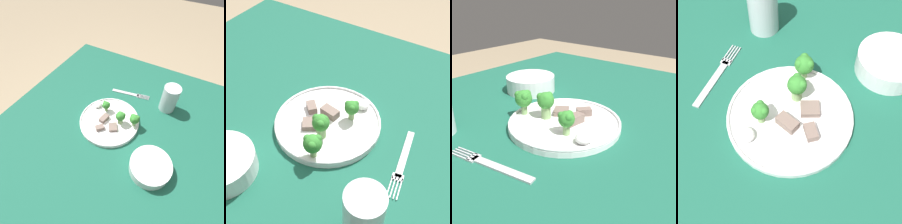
# 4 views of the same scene
# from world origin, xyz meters

# --- Properties ---
(table) EXTENTS (1.06, 0.97, 0.76)m
(table) POSITION_xyz_m (0.00, 0.00, 0.65)
(table) COLOR #195642
(table) RESTS_ON ground_plane
(dinner_plate) EXTENTS (0.25, 0.25, 0.02)m
(dinner_plate) POSITION_xyz_m (-0.05, -0.04, 0.77)
(dinner_plate) COLOR white
(dinner_plate) RESTS_ON table
(fork) EXTENTS (0.05, 0.19, 0.00)m
(fork) POSITION_xyz_m (-0.25, -0.03, 0.76)
(fork) COLOR #B2B2B7
(fork) RESTS_ON table
(drinking_glass) EXTENTS (0.07, 0.07, 0.12)m
(drinking_glass) POSITION_xyz_m (-0.25, 0.15, 0.81)
(drinking_glass) COLOR silver
(drinking_glass) RESTS_ON table
(broccoli_floret_near_rim_left) EXTENTS (0.04, 0.04, 0.06)m
(broccoli_floret_near_rim_left) POSITION_xyz_m (-0.08, 0.06, 0.81)
(broccoli_floret_near_rim_left) COLOR #7FA866
(broccoli_floret_near_rim_left) RESTS_ON dinner_plate
(broccoli_floret_center_left) EXTENTS (0.04, 0.03, 0.05)m
(broccoli_floret_center_left) POSITION_xyz_m (-0.09, -0.08, 0.80)
(broccoli_floret_center_left) COLOR #7FA866
(broccoli_floret_center_left) RESTS_ON dinner_plate
(broccoli_floret_back_left) EXTENTS (0.04, 0.04, 0.06)m
(broccoli_floret_back_left) POSITION_xyz_m (-0.06, 0.01, 0.81)
(broccoli_floret_back_left) COLOR #7FA866
(broccoli_floret_back_left) RESTS_ON dinner_plate
(meat_slice_front_slice) EXTENTS (0.04, 0.04, 0.02)m
(meat_slice_front_slice) POSITION_xyz_m (0.01, -0.05, 0.78)
(meat_slice_front_slice) COLOR #756056
(meat_slice_front_slice) RESTS_ON dinner_plate
(meat_slice_middle_slice) EXTENTS (0.05, 0.05, 0.01)m
(meat_slice_middle_slice) POSITION_xyz_m (-0.02, -0.01, 0.77)
(meat_slice_middle_slice) COLOR #756056
(meat_slice_middle_slice) RESTS_ON dinner_plate
(meat_slice_rear_slice) EXTENTS (0.05, 0.03, 0.02)m
(meat_slice_rear_slice) POSITION_xyz_m (-0.04, -0.06, 0.78)
(meat_slice_rear_slice) COLOR #756056
(meat_slice_rear_slice) RESTS_ON dinner_plate
(sauce_dollop) EXTENTS (0.04, 0.03, 0.02)m
(sauce_dollop) POSITION_xyz_m (-0.10, -0.12, 0.78)
(sauce_dollop) COLOR white
(sauce_dollop) RESTS_ON dinner_plate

